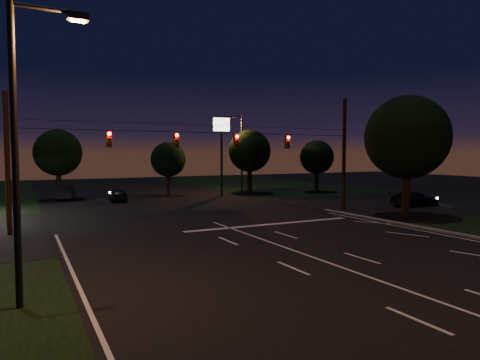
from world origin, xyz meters
TOP-DOWN VIEW (x-y plane):
  - ground at (0.00, 0.00)m, footprint 140.00×140.00m
  - cross_street_right at (20.00, 16.00)m, footprint 20.00×16.00m
  - stop_bar at (3.00, 11.50)m, footprint 12.00×0.50m
  - utility_pole_right at (12.00, 15.00)m, footprint 0.30×0.30m
  - utility_pole_left at (-12.00, 15.00)m, footprint 0.28×0.28m
  - signal_span at (-0.00, 14.96)m, footprint 24.00×0.40m
  - pole_sign_right at (8.00, 30.00)m, footprint 1.80×0.30m
  - street_light_left at (-11.24, 2.00)m, footprint 2.20×0.35m
  - street_light_right_far at (11.24, 32.00)m, footprint 2.20×0.35m
  - tree_right_near at (13.53, 10.17)m, footprint 6.00×6.00m
  - tree_far_b at (-7.98, 34.13)m, footprint 4.60×4.60m
  - tree_far_c at (3.02, 33.10)m, footprint 3.80×3.80m
  - tree_far_d at (12.02, 31.13)m, footprint 4.80×4.80m
  - tree_far_e at (20.02, 29.11)m, footprint 4.00×4.00m
  - car_oncoming_a at (-3.08, 29.73)m, footprint 1.81×3.80m
  - car_oncoming_b at (-7.41, 33.67)m, footprint 2.26×4.47m
  - car_cross at (18.84, 13.74)m, footprint 4.62×2.06m

SIDE VIEW (x-z plane):
  - ground at x=0.00m, z-range 0.00..0.00m
  - cross_street_right at x=20.00m, z-range -0.01..0.01m
  - utility_pole_right at x=12.00m, z-range -4.50..4.50m
  - utility_pole_left at x=-12.00m, z-range -4.00..4.00m
  - stop_bar at x=3.00m, z-range 0.00..0.01m
  - car_oncoming_a at x=-3.08m, z-range 0.00..1.25m
  - car_cross at x=18.84m, z-range 0.00..1.32m
  - car_oncoming_b at x=-7.41m, z-range 0.00..1.41m
  - tree_far_c at x=3.02m, z-range 0.97..6.83m
  - tree_far_e at x=20.02m, z-range 1.03..7.20m
  - tree_far_b at x=-7.98m, z-range 1.12..8.10m
  - tree_far_d at x=12.02m, z-range 1.18..8.47m
  - street_light_left at x=-11.24m, z-range 0.74..9.74m
  - street_light_right_far at x=11.24m, z-range 0.74..9.74m
  - signal_span at x=0.00m, z-range 4.72..6.28m
  - tree_right_near at x=13.53m, z-range 1.30..10.06m
  - pole_sign_right at x=8.00m, z-range 2.04..10.44m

